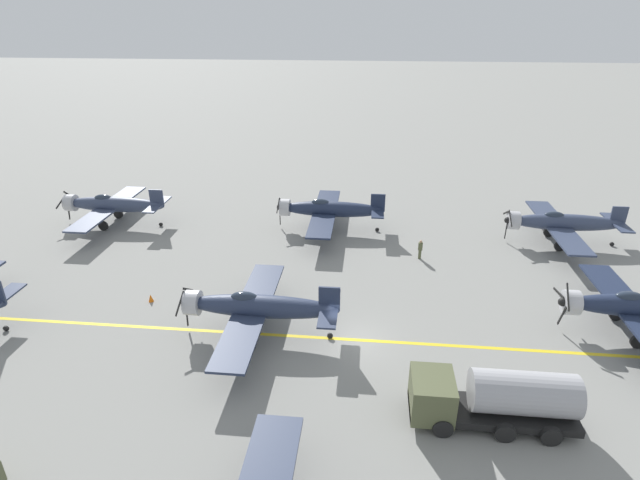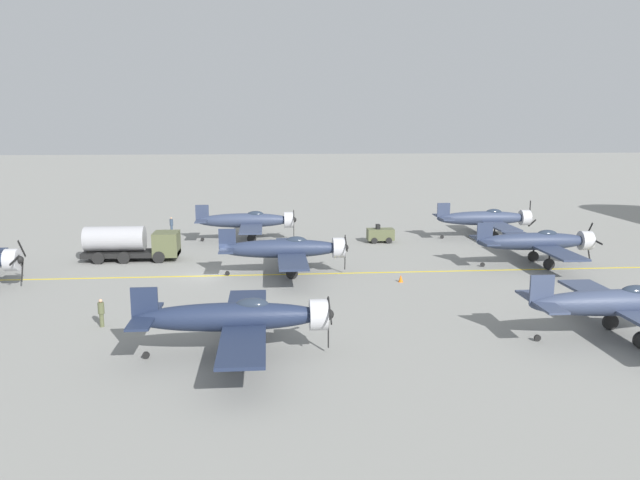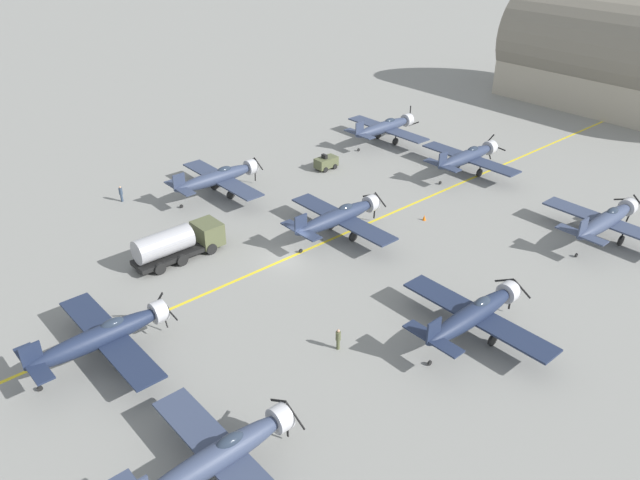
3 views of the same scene
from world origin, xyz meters
TOP-DOWN VIEW (x-y plane):
  - ground_plane at (0.00, 0.00)m, footprint 400.00×400.00m
  - taxiway_stripe at (0.00, 0.00)m, footprint 0.30×160.00m
  - airplane_mid_right at (17.11, 2.78)m, footprint 12.00×9.98m
  - airplane_far_left at (-14.12, 26.58)m, footprint 12.00×9.98m
  - airplane_far_right at (16.28, 23.24)m, footprint 12.00×9.98m
  - airplane_mid_left at (-14.63, 2.39)m, footprint 12.00×9.98m
  - airplane_near_center at (2.44, -17.72)m, footprint 12.00×9.98m
  - airplane_far_center at (-1.30, 26.35)m, footprint 12.00×9.98m
  - airplane_near_right at (15.99, -17.53)m, footprint 12.00×9.98m
  - airplane_mid_center at (0.02, 5.74)m, footprint 12.00×9.98m
  - fuel_tanker at (-6.13, -7.25)m, footprint 2.68×8.00m
  - tow_tractor at (-12.60, 15.37)m, footprint 1.57×2.60m
  - ground_crew_walking at (-19.94, -5.97)m, footprint 0.37×0.37m
  - ground_crew_inspecting at (11.83, -5.24)m, footprint 0.36×0.36m
  - traffic_cone at (3.08, 14.06)m, footprint 0.36×0.36m
  - hangar at (-1.40, 62.08)m, footprint 33.56×15.57m

SIDE VIEW (x-z plane):
  - ground_plane at x=0.00m, z-range 0.00..0.00m
  - taxiway_stripe at x=0.00m, z-range 0.00..0.01m
  - traffic_cone at x=3.08m, z-range 0.00..0.55m
  - tow_tractor at x=-12.60m, z-range -0.11..1.69m
  - ground_crew_inspecting at x=11.83m, z-range 0.08..1.73m
  - ground_crew_walking at x=-19.94m, z-range 0.08..1.76m
  - fuel_tanker at x=-6.13m, z-range 0.02..3.00m
  - airplane_far_left at x=-14.12m, z-range 0.11..3.91m
  - airplane_far_right at x=16.28m, z-range 0.19..3.84m
  - airplane_mid_left at x=-14.63m, z-range 0.19..3.84m
  - airplane_near_center at x=2.44m, z-range 0.19..3.84m
  - airplane_near_right at x=15.99m, z-range 0.19..3.84m
  - airplane_mid_center at x=0.02m, z-range 0.19..3.84m
  - airplane_mid_right at x=17.11m, z-range 0.19..3.84m
  - airplane_far_center at x=-1.30m, z-range 0.19..3.84m
  - hangar at x=-1.40m, z-range -1.13..14.94m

